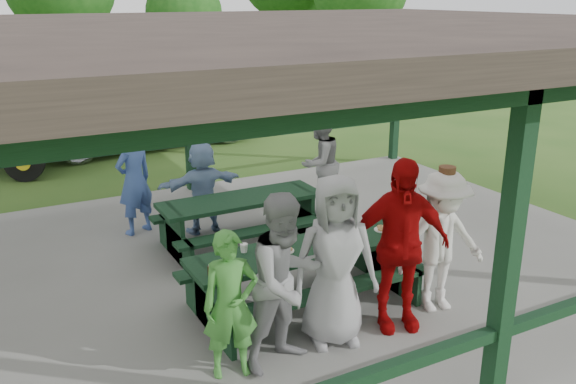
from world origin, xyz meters
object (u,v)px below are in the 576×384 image
picnic_table_near (303,268)px  contestant_grey_mid (335,261)px  contestant_green (231,305)px  spectator_lblue (202,187)px  picnic_table_far (241,216)px  spectator_grey (320,163)px  contestant_white_fedora (441,242)px  pickup_truck (147,110)px  contestant_grey_left (286,281)px  contestant_red (398,245)px  spectator_blue (134,180)px

picnic_table_near → contestant_grey_mid: 0.94m
contestant_green → spectator_lblue: size_ratio=1.03×
picnic_table_far → spectator_grey: spectator_grey is taller
picnic_table_near → contestant_white_fedora: (1.37, -0.81, 0.37)m
contestant_grey_mid → spectator_grey: (1.96, 3.56, -0.07)m
picnic_table_far → contestant_white_fedora: (1.27, -2.81, 0.38)m
contestant_grey_mid → spectator_grey: size_ratio=1.08×
contestant_white_fedora → spectator_grey: bearing=92.3°
picnic_table_near → spectator_grey: spectator_grey is taller
picnic_table_far → spectator_grey: bearing=22.7°
pickup_truck → contestant_grey_left: bearing=167.3°
contestant_grey_mid → contestant_green: bearing=-162.7°
contestant_green → contestant_red: contestant_red is taller
contestant_grey_mid → spectator_blue: (-1.03, 4.08, -0.07)m
picnic_table_near → contestant_red: 1.22m
spectator_grey → picnic_table_far: bearing=2.3°
contestant_green → contestant_red: bearing=12.0°
picnic_table_far → contestant_white_fedora: contestant_white_fedora is taller
contestant_red → contestant_white_fedora: contestant_red is taller
contestant_white_fedora → spectator_lblue: (-1.55, 3.63, -0.12)m
contestant_white_fedora → spectator_blue: contestant_white_fedora is taller
contestant_grey_mid → spectator_lblue: contestant_grey_mid is taller
contestant_grey_mid → contestant_red: bearing=9.9°
picnic_table_near → spectator_lblue: (-0.19, 2.82, 0.24)m
spectator_lblue → spectator_blue: (-0.93, 0.44, 0.13)m
contestant_grey_left → spectator_blue: size_ratio=1.05×
contestant_red → spectator_blue: 4.52m
picnic_table_far → pickup_truck: size_ratio=0.40×
contestant_green → contestant_red: size_ratio=0.76×
contestant_grey_left → contestant_red: 1.41m
spectator_grey → contestant_grey_left: bearing=34.3°
picnic_table_far → contestant_white_fedora: bearing=-65.7°
contestant_red → pickup_truck: (0.18, 10.48, -0.25)m
picnic_table_far → pickup_truck: pickup_truck is taller
contestant_grey_mid → spectator_blue: size_ratio=1.08×
contestant_red → pickup_truck: contestant_red is taller
contestant_green → pickup_truck: (2.15, 10.46, -0.01)m
contestant_red → spectator_grey: size_ratio=1.14×
contestant_grey_left → contestant_red: size_ratio=0.92×
picnic_table_far → contestant_red: size_ratio=1.22×
picnic_table_near → spectator_grey: size_ratio=1.60×
contestant_grey_left → spectator_lblue: size_ratio=1.24×
contestant_white_fedora → spectator_grey: size_ratio=1.02×
picnic_table_far → contestant_green: contestant_green is taller
picnic_table_near → spectator_grey: (1.88, 2.74, 0.38)m
contestant_green → spectator_grey: (3.16, 3.61, 0.11)m
picnic_table_far → contestant_grey_left: size_ratio=1.33×
picnic_table_far → contestant_white_fedora: size_ratio=1.36×
picnic_table_near → pickup_truck: pickup_truck is taller
contestant_white_fedora → spectator_lblue: contestant_white_fedora is taller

